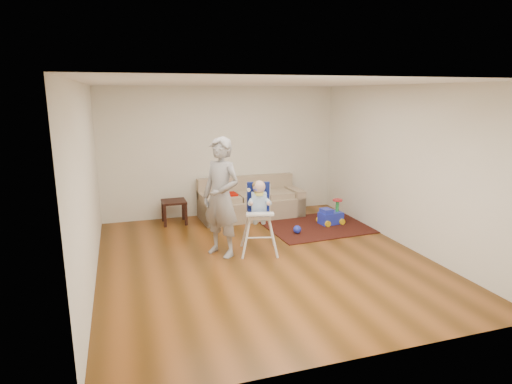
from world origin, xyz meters
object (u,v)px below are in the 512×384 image
object	(u,v)px
toy_ball	(297,229)
side_table	(174,212)
adult	(221,197)
high_chair	(259,218)
ride_on_toy	(331,212)
sofa	(251,198)

from	to	relation	value
toy_ball	side_table	bearing A→B (deg)	146.28
adult	high_chair	bearing A→B (deg)	45.79
ride_on_toy	high_chair	distance (m)	2.12
side_table	ride_on_toy	world-z (taller)	ride_on_toy
side_table	high_chair	size ratio (longest dim) A/B	0.39
sofa	toy_ball	world-z (taller)	sofa
sofa	adult	world-z (taller)	adult
side_table	adult	size ratio (longest dim) A/B	0.25
sofa	ride_on_toy	xyz separation A→B (m)	(1.36, -0.97, -0.15)
sofa	toy_ball	bearing A→B (deg)	-73.12
ride_on_toy	toy_ball	world-z (taller)	ride_on_toy
sofa	high_chair	world-z (taller)	high_chair
sofa	ride_on_toy	world-z (taller)	sofa
high_chair	side_table	bearing A→B (deg)	133.00
high_chair	sofa	bearing A→B (deg)	90.71
ride_on_toy	high_chair	bearing A→B (deg)	-158.04
side_table	ride_on_toy	bearing A→B (deg)	-19.19
sofa	toy_ball	size ratio (longest dim) A/B	14.51
sofa	side_table	world-z (taller)	sofa
sofa	ride_on_toy	distance (m)	1.68
sofa	adult	bearing A→B (deg)	-122.68
toy_ball	adult	size ratio (longest dim) A/B	0.08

